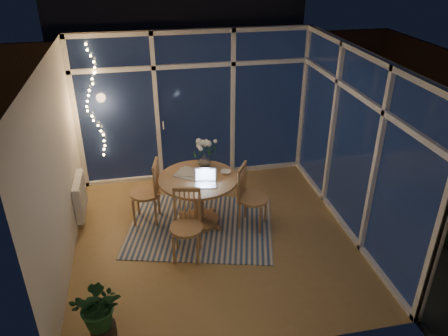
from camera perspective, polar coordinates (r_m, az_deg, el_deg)
The scene contains 25 objects.
floor at distance 6.44m, azimuth -0.98°, elevation -9.07°, with size 4.00×4.00×0.00m, color olive.
ceiling at distance 5.30m, azimuth -1.21°, elevation 14.01°, with size 4.00×4.00×0.00m, color silver.
wall_back at distance 7.57m, azimuth -3.83°, elevation 7.98°, with size 4.00×0.04×2.60m, color silver.
wall_front at distance 4.10m, azimuth 4.04°, elevation -11.02°, with size 4.00×0.04×2.60m, color silver.
wall_left at distance 5.78m, azimuth -20.97°, elevation -0.49°, with size 0.04×4.00×2.60m, color silver.
wall_right at distance 6.38m, azimuth 16.91°, elevation 2.85°, with size 0.04×4.00×2.60m, color silver.
window_wall_back at distance 7.53m, azimuth -3.79°, elevation 7.88°, with size 4.00×0.10×2.60m, color white.
window_wall_right at distance 6.36m, azimuth 16.59°, elevation 2.83°, with size 0.10×4.00×2.60m, color white.
radiator at distance 6.98m, azimuth -18.31°, elevation -3.51°, with size 0.10×0.70×0.58m, color silver.
fairy_lights at distance 7.37m, azimuth -16.70°, elevation 8.15°, with size 0.24×0.10×1.85m, color #FFC166, non-canonical shape.
garden_patio at distance 10.89m, azimuth -3.17°, elevation 6.70°, with size 12.00×6.00×0.10m, color black.
garden_fence at distance 11.01m, azimuth -6.33°, elevation 12.08°, with size 11.00×0.08×1.80m, color #362113.
neighbour_roof at distance 13.72m, azimuth -6.63°, elevation 20.73°, with size 7.00×3.00×2.20m, color #32343C.
garden_shrubs at distance 9.13m, azimuth -9.88°, elevation 5.46°, with size 0.90×0.90×0.90m, color black.
rug at distance 6.67m, azimuth -3.08°, elevation -7.55°, with size 2.13×1.70×0.01m, color beige.
dining_table at distance 6.54m, azimuth -3.29°, elevation -4.28°, with size 1.15×1.15×0.79m, color #AE784E.
chair_left at distance 6.62m, azimuth -10.27°, elevation -3.06°, with size 0.47×0.47×1.03m, color #AE784E.
chair_right at distance 6.42m, azimuth 3.84°, elevation -3.83°, with size 0.47×0.47×1.01m, color #AE784E.
chair_front at distance 5.82m, azimuth -4.94°, elevation -7.59°, with size 0.46×0.46×1.00m, color #AE784E.
laptop at distance 6.09m, azimuth -2.47°, elevation -1.30°, with size 0.31×0.27×0.23m, color silver, non-canonical shape.
flower_vase at distance 6.59m, azimuth -2.57°, elevation 1.00°, with size 0.20×0.20×0.21m, color silver.
bowl at distance 6.44m, azimuth 0.23°, elevation -0.54°, with size 0.15×0.15×0.04m, color white.
newspapers at distance 6.44m, azimuth -4.41°, elevation -0.66°, with size 0.36×0.27×0.02m, color silver.
phone at distance 6.22m, azimuth -3.25°, elevation -1.82°, with size 0.10×0.05×0.01m, color black.
potted_plant at distance 5.03m, azimuth -15.91°, elevation -17.45°, with size 0.54×0.47×0.76m, color #184421.
Camera 1 is at (-0.90, -5.06, 3.87)m, focal length 35.00 mm.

